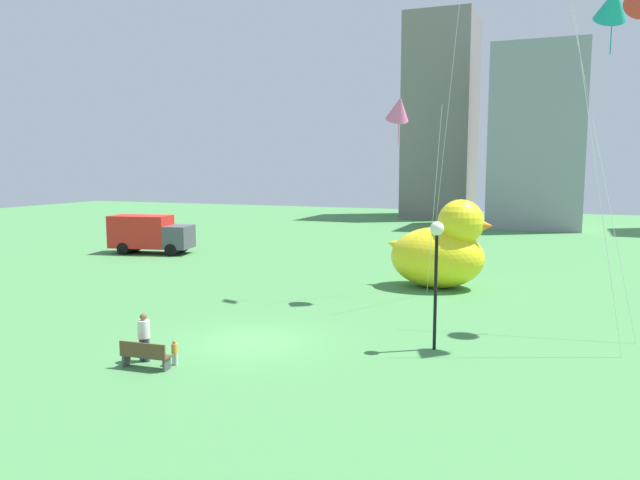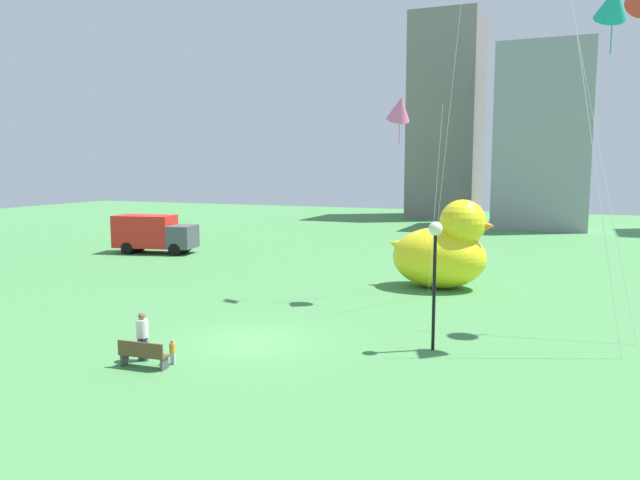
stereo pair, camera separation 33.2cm
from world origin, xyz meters
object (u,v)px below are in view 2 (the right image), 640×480
Objects in this scene: box_truck at (154,234)px; kite_teal at (613,3)px; person_child at (173,351)px; kite_pink at (400,109)px; person_adult at (142,334)px; park_bench at (143,354)px; giant_inflatable_duck at (443,250)px; lamppost at (435,250)px.

box_truck is 0.50× the size of kite_teal.
person_child is 15.47m from kite_pink.
person_child is at bearing 2.08° from person_adult.
kite_pink reaches higher than person_adult.
giant_inflatable_duck is at bearing 68.77° from park_bench.
lamppost reaches higher than person_adult.
park_bench is 0.37× the size of lamppost.
person_adult is 0.13× the size of kite_teal.
box_truck is 0.64× the size of kite_pink.
park_bench is at bearing -148.81° from kite_teal.
person_child is 0.15× the size of giant_inflatable_duck.
box_truck is at bearing 168.04° from giant_inflatable_duck.
giant_inflatable_duck is 14.96m from kite_teal.
person_adult is at bearing -151.61° from kite_teal.
box_truck is at bearing 146.96° from lamppost.
park_bench is at bearing -53.05° from box_truck.
kite_teal is (8.61, -4.35, 2.87)m from kite_pink.
lamppost is at bearing 33.75° from park_bench.
lamppost is 0.36× the size of kite_teal.
person_adult is 1.95× the size of person_child.
person_adult is 19.63m from kite_teal.
lamppost is (1.85, -11.16, 1.58)m from giant_inflatable_duck.
person_child is 0.13× the size of box_truck.
kite_pink is at bearing -22.66° from box_truck.
kite_pink is at bearing 114.69° from lamppost.
kite_teal reaches higher than giant_inflatable_duck.
person_child is 19.05m from kite_teal.
person_child is 17.16m from giant_inflatable_duck.
park_bench is 0.91m from person_adult.
park_bench is 1.03× the size of person_adult.
kite_teal reaches higher than person_child.
lamppost is 10.38m from kite_teal.
giant_inflatable_duck is 0.58× the size of kite_pink.
park_bench is 19.79m from kite_teal.
person_child is at bearing -51.02° from box_truck.
person_adult is at bearing -150.73° from lamppost.
box_truck is (-22.71, 4.81, -0.60)m from giant_inflatable_duck.
giant_inflatable_duck is 1.25× the size of lamppost.
person_adult is 26.17m from box_truck.
person_child is (0.69, 0.67, -0.01)m from park_bench.
giant_inflatable_duck is 23.22m from box_truck.
kite_teal is at bearing 30.38° from person_child.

